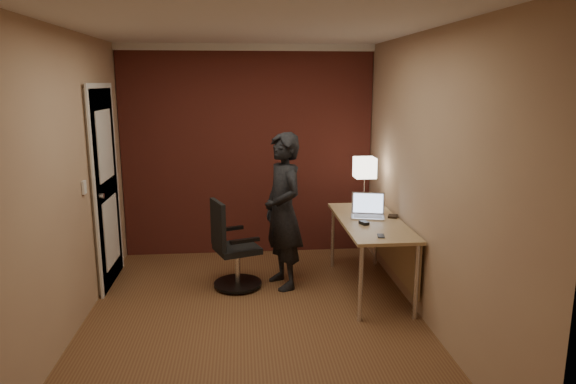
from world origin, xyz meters
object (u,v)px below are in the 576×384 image
Objects in this scene: wallet at (393,216)px; person at (283,211)px; laptop at (368,210)px; phone at (381,236)px; office_chair at (232,251)px; desk_lamp at (365,168)px; mouse at (364,223)px; desk at (377,232)px.

person is (-1.10, 0.10, 0.05)m from wallet.
phone is at bearing -94.29° from laptop.
wallet is 0.12× the size of office_chair.
phone is 1.55m from office_chair.
phone is 1.09m from person.
phone is at bearing 27.79° from person.
desk_lamp reaches higher than mouse.
wallet is at bearing 64.64° from person.
desk_lamp is 1.70m from office_chair.
person is at bearing 177.55° from laptop.
mouse is at bearing 109.14° from phone.
wallet is (0.35, 0.23, -0.01)m from mouse.
wallet is at bearing 25.38° from desk.
desk is 0.83m from desk_lamp.
office_chair is (-1.63, 0.08, -0.34)m from wallet.
mouse is (-0.18, -0.77, -0.40)m from desk_lamp.
desk_lamp reaches higher than phone.
office_chair is at bearing -107.85° from person.
office_chair is at bearing 177.06° from wallet.
office_chair is at bearing 145.05° from mouse.
person reaches higher than wallet.
wallet is 1.11m from person.
desk_lamp is (0.00, 0.62, 0.55)m from desk.
phone is 0.70m from wallet.
desk is 0.24m from wallet.
desk_lamp is 4.65× the size of phone.
laptop reaches higher than desk.
person is at bearing -155.01° from desk_lamp.
laptop is at bearing 164.69° from wallet.
wallet is at bearing 75.71° from phone.
laptop is 0.32m from mouse.
office_chair is (-1.46, -0.45, -0.75)m from desk_lamp.
office_chair is at bearing 179.29° from laptop.
wallet is 1.67m from office_chair.
desk_lamp is at bearing 89.55° from desk.
office_chair reaches higher than desk.
wallet is at bearing 12.72° from mouse.
laptop is at bearing -0.71° from office_chair.
mouse is at bearing -110.10° from laptop.
desk is 1.48m from office_chair.
desk_lamp is 1.41× the size of laptop.
desk is at bearing -6.58° from office_chair.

